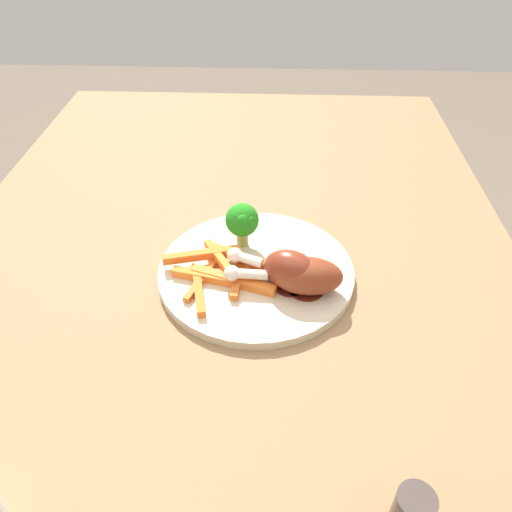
# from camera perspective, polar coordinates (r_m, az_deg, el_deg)

# --- Properties ---
(dining_table) EXTENTS (1.29, 0.78, 0.75)m
(dining_table) POSITION_cam_1_polar(r_m,az_deg,el_deg) (0.68, -3.28, -10.96)
(dining_table) COLOR #8E6B47
(dining_table) RESTS_ON ground_plane
(dinner_plate) EXTENTS (0.25, 0.25, 0.01)m
(dinner_plate) POSITION_cam_1_polar(r_m,az_deg,el_deg) (0.63, -0.00, -1.82)
(dinner_plate) COLOR beige
(dinner_plate) RESTS_ON dining_table
(broccoli_floret_front) EXTENTS (0.05, 0.04, 0.06)m
(broccoli_floret_front) POSITION_cam_1_polar(r_m,az_deg,el_deg) (0.64, -1.54, 4.09)
(broccoli_floret_front) COLOR #89A24C
(broccoli_floret_front) RESTS_ON dinner_plate
(carrot_fries_pile) EXTENTS (0.12, 0.15, 0.02)m
(carrot_fries_pile) POSITION_cam_1_polar(r_m,az_deg,el_deg) (0.61, -3.85, -1.91)
(carrot_fries_pile) COLOR orange
(carrot_fries_pile) RESTS_ON dinner_plate
(chicken_drumstick_near) EXTENTS (0.05, 0.14, 0.04)m
(chicken_drumstick_near) POSITION_cam_1_polar(r_m,az_deg,el_deg) (0.59, 5.36, -2.27)
(chicken_drumstick_near) COLOR #581F10
(chicken_drumstick_near) RESTS_ON dinner_plate
(chicken_drumstick_far) EXTENTS (0.07, 0.12, 0.05)m
(chicken_drumstick_far) POSITION_cam_1_polar(r_m,az_deg,el_deg) (0.59, 3.57, -1.56)
(chicken_drumstick_far) COLOR #561B10
(chicken_drumstick_far) RESTS_ON dinner_plate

